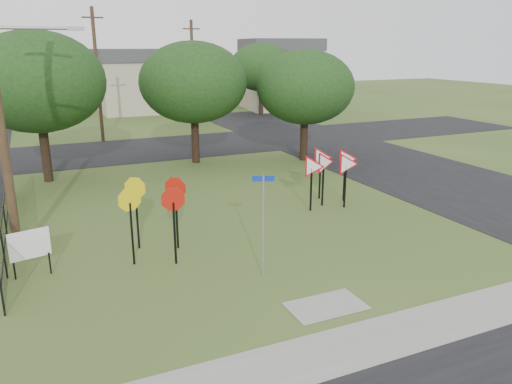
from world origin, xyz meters
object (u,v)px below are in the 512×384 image
(street_name_sign, at_px, (263,220))
(info_board, at_px, (30,246))
(yield_sign_cluster, at_px, (330,164))
(stop_sign_cluster, at_px, (154,201))

(street_name_sign, xyz_separation_m, info_board, (-6.17, 2.71, -0.78))
(yield_sign_cluster, distance_m, info_board, 11.87)
(info_board, bearing_deg, stop_sign_cluster, 0.12)
(street_name_sign, relative_size, yield_sign_cluster, 1.02)
(stop_sign_cluster, distance_m, info_board, 3.77)
(street_name_sign, relative_size, stop_sign_cluster, 1.23)
(yield_sign_cluster, bearing_deg, stop_sign_cluster, -163.40)
(street_name_sign, bearing_deg, yield_sign_cluster, 43.12)
(street_name_sign, height_order, stop_sign_cluster, street_name_sign)
(street_name_sign, height_order, info_board, street_name_sign)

